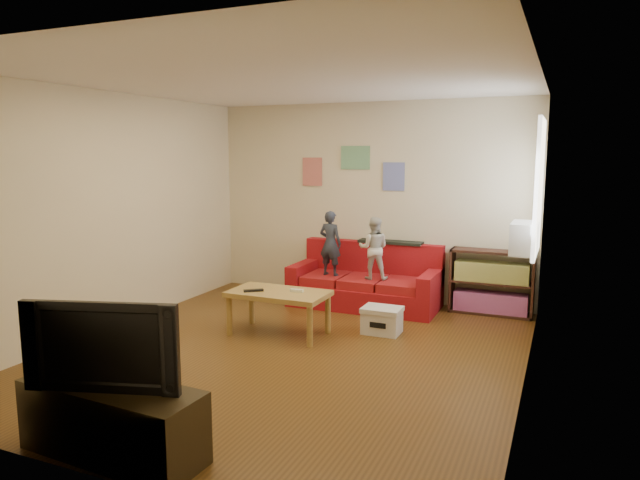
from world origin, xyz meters
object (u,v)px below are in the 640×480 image
at_px(child_b, 374,248).
at_px(coffee_table, 279,297).
at_px(child_a, 330,243).
at_px(file_box, 382,320).
at_px(tv_stand, 112,421).
at_px(bookshelf, 491,286).
at_px(television, 108,342).
at_px(sofa, 366,284).

relative_size(child_b, coffee_table, 0.74).
xyz_separation_m(child_a, file_box, (1.00, -0.90, -0.68)).
xyz_separation_m(child_a, tv_stand, (0.14, -4.15, -0.59)).
distance_m(bookshelf, television, 4.94).
bearing_deg(bookshelf, sofa, -171.55).
bearing_deg(file_box, tv_stand, -104.88).
xyz_separation_m(bookshelf, television, (-1.89, -4.55, 0.43)).
relative_size(sofa, television, 1.86).
distance_m(coffee_table, tv_stand, 2.77).
distance_m(sofa, child_a, 0.73).
relative_size(tv_stand, television, 1.26).
height_order(file_box, tv_stand, tv_stand).
height_order(coffee_table, television, television).
bearing_deg(television, file_box, 58.12).
bearing_deg(file_box, coffee_table, -154.91).
height_order(coffee_table, file_box, coffee_table).
relative_size(sofa, tv_stand, 1.47).
bearing_deg(child_a, file_box, 144.45).
bearing_deg(child_b, bookshelf, -177.39).
bearing_deg(child_b, file_box, 101.01).
distance_m(sofa, television, 4.36).
bearing_deg(file_box, bookshelf, 51.87).
bearing_deg(tv_stand, file_box, 77.88).
bearing_deg(bookshelf, coffee_table, -139.10).
bearing_deg(child_a, coffee_table, 94.58).
height_order(sofa, coffee_table, sofa).
distance_m(sofa, coffee_table, 1.65).
height_order(child_a, file_box, child_a).
bearing_deg(child_a, child_b, -173.53).
height_order(sofa, television, television).
xyz_separation_m(sofa, television, (-0.31, -4.32, 0.50)).
xyz_separation_m(child_a, bookshelf, (2.03, 0.40, -0.47)).
distance_m(file_box, tv_stand, 3.36).
relative_size(bookshelf, television, 0.98).
height_order(child_a, tv_stand, child_a).
bearing_deg(file_box, child_a, 137.97).
xyz_separation_m(file_box, tv_stand, (-0.86, -3.25, 0.09)).
height_order(child_b, file_box, child_b).
relative_size(bookshelf, tv_stand, 0.78).
bearing_deg(television, coffee_table, 76.91).
distance_m(bookshelf, tv_stand, 4.93).
distance_m(child_b, file_box, 1.19).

